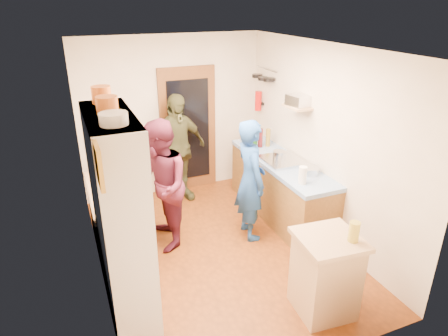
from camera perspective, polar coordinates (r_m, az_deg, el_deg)
floor at (r=5.45m, az=-0.79°, el=-11.57°), size 3.00×4.00×0.02m
ceiling at (r=4.51m, az=-0.98°, el=16.97°), size 3.00×4.00×0.02m
wall_back at (r=6.64m, az=-7.38°, el=7.28°), size 3.00×0.02×2.60m
wall_front at (r=3.26m, az=12.61°, el=-10.97°), size 3.00×0.02×2.60m
wall_left at (r=4.54m, az=-18.89°, el=-1.48°), size 0.02×4.00×2.60m
wall_right at (r=5.53m, az=13.84°, el=3.52°), size 0.02×4.00×2.60m
door_frame at (r=6.74m, az=-5.12°, el=5.41°), size 0.95×0.06×2.10m
door_glass at (r=6.71m, az=-5.03°, el=5.32°), size 0.70×0.02×1.70m
hutch_body at (r=3.93m, az=-14.41°, el=-8.20°), size 0.40×1.20×2.20m
hutch_top_shelf at (r=3.50m, az=-16.15°, el=7.09°), size 0.40×1.14×0.04m
plate_stack at (r=3.18m, az=-15.51°, el=6.81°), size 0.22×0.22×0.09m
orange_pot_a at (r=3.50m, az=-16.36°, el=8.63°), size 0.18×0.18×0.15m
orange_pot_b at (r=3.88m, az=-17.12°, el=9.98°), size 0.18×0.18×0.16m
left_counter_base at (r=5.35m, az=-14.80°, el=-7.64°), size 0.60×1.40×0.85m
left_counter_top at (r=5.14m, az=-15.31°, el=-3.32°), size 0.64×1.44×0.05m
toaster at (r=4.64m, az=-13.94°, el=-4.44°), size 0.27×0.19×0.20m
kettle at (r=5.00m, az=-15.83°, el=-2.75°), size 0.19×0.19×0.17m
orange_bowl at (r=5.21m, az=-14.68°, el=-2.06°), size 0.19×0.19×0.08m
chopping_board at (r=5.65m, az=-16.00°, el=-0.52°), size 0.35×0.29×0.02m
right_counter_base at (r=6.09m, az=7.96°, el=-3.15°), size 0.60×2.20×0.84m
right_counter_top at (r=5.90m, az=8.20°, el=0.77°), size 0.62×2.22×0.06m
hob at (r=5.86m, az=8.38°, el=1.11°), size 0.55×0.58×0.04m
pot_on_hob at (r=5.82m, az=7.90°, el=1.84°), size 0.19×0.19×0.12m
bottle_a at (r=6.25m, az=4.39°, el=4.14°), size 0.08×0.08×0.33m
bottle_b at (r=6.36m, az=5.21°, el=4.30°), size 0.10×0.10×0.30m
bottle_c at (r=6.40m, az=6.31°, el=4.34°), size 0.08×0.08×0.29m
paper_towel at (r=5.17m, az=11.17°, el=-1.02°), size 0.11×0.11×0.23m
mixing_bowl at (r=5.50m, az=12.03°, el=-0.33°), size 0.34×0.34×0.10m
island_base at (r=4.42m, az=14.24°, el=-14.82°), size 0.60×0.60×0.86m
island_top at (r=4.16m, az=14.85°, el=-9.85°), size 0.67×0.67×0.05m
cutting_board at (r=4.16m, az=13.91°, el=-9.53°), size 0.37×0.31×0.02m
oil_jar at (r=4.10m, az=18.08°, el=-8.64°), size 0.11×0.11×0.21m
pan_rail at (r=6.57m, az=6.20°, el=13.88°), size 0.02×0.65×0.02m
pan_hang_a at (r=6.41m, az=6.43°, el=12.46°), size 0.18×0.18×0.05m
pan_hang_b at (r=6.59m, az=5.57°, el=12.61°), size 0.16×0.16×0.05m
pan_hang_c at (r=6.76m, az=4.76°, el=12.99°), size 0.17×0.17×0.05m
wall_shelf at (r=5.69m, az=10.43°, el=8.59°), size 0.26×0.42×0.03m
radio at (r=5.67m, az=10.49°, el=9.47°), size 0.26×0.33×0.15m
ext_bracket at (r=6.84m, az=5.36°, el=9.16°), size 0.06×0.10×0.04m
fire_extinguisher at (r=6.80m, az=4.92°, el=9.52°), size 0.11×0.11×0.32m
picture_frame at (r=2.82m, az=-17.44°, el=0.27°), size 0.03×0.25×0.30m
person_hob at (r=5.35m, az=4.22°, el=-1.81°), size 0.44×0.64×1.68m
person_left at (r=5.22m, az=-8.77°, el=-2.35°), size 0.72×0.89×1.74m
person_back at (r=6.38m, az=-6.65°, el=2.73°), size 1.11×0.68×1.77m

